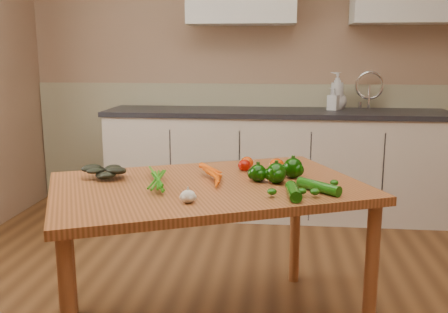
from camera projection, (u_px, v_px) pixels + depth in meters
name	position (u px, v px, depth m)	size (l,w,h in m)	color
room	(228.00, 79.00, 2.15)	(4.04, 5.04, 2.64)	brown
counter_run	(276.00, 162.00, 4.25)	(2.84, 0.64, 1.14)	beige
table	(208.00, 201.00, 2.35)	(1.66, 1.40, 0.76)	#A1592E
soap_bottle_a	(337.00, 91.00, 4.19)	(0.12, 0.12, 0.31)	silver
soap_bottle_b	(333.00, 99.00, 4.14)	(0.08, 0.09, 0.18)	silver
soap_bottle_c	(338.00, 98.00, 4.22)	(0.15, 0.15, 0.19)	silver
carrot_bunch	(195.00, 175.00, 2.35)	(0.26, 0.20, 0.07)	#E55305
leafy_greens	(105.00, 168.00, 2.42)	(0.20, 0.18, 0.10)	black
garlic_bulb	(188.00, 196.00, 2.03)	(0.06, 0.06, 0.05)	silver
pepper_a	(258.00, 173.00, 2.37)	(0.08, 0.08, 0.08)	#0A3202
pepper_b	(293.00, 168.00, 2.44)	(0.10, 0.10, 0.10)	#0A3202
pepper_c	(276.00, 173.00, 2.33)	(0.10, 0.10, 0.10)	#0A3202
tomato_a	(244.00, 165.00, 2.58)	(0.07, 0.07, 0.06)	#910C02
tomato_b	(247.00, 162.00, 2.65)	(0.07, 0.07, 0.06)	#C63804
tomato_c	(277.00, 165.00, 2.56)	(0.08, 0.08, 0.07)	#C63804
zucchini_a	(319.00, 187.00, 2.19)	(0.05, 0.05, 0.22)	#0F4407
zucchini_b	(293.00, 192.00, 2.10)	(0.05, 0.05, 0.18)	#0F4407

